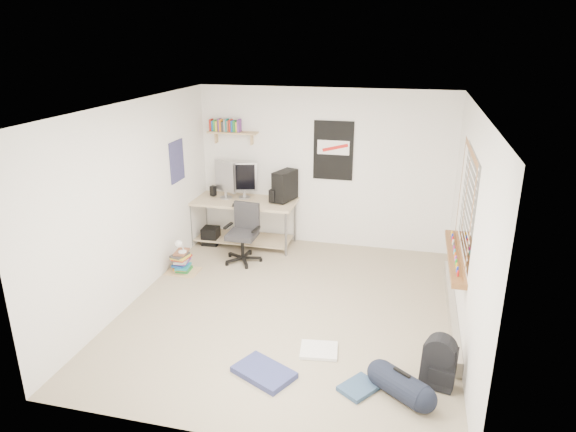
% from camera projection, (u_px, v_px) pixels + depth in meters
% --- Properties ---
extents(floor, '(4.00, 4.50, 0.01)m').
position_uv_depth(floor, '(290.00, 309.00, 6.42)').
color(floor, gray).
rests_on(floor, ground).
extents(ceiling, '(4.00, 4.50, 0.01)m').
position_uv_depth(ceiling, '(290.00, 106.00, 5.59)').
color(ceiling, white).
rests_on(ceiling, ground).
extents(back_wall, '(4.00, 0.01, 2.50)m').
position_uv_depth(back_wall, '(323.00, 169.00, 8.07)').
color(back_wall, silver).
rests_on(back_wall, ground).
extents(left_wall, '(0.01, 4.50, 2.50)m').
position_uv_depth(left_wall, '(135.00, 202.00, 6.46)').
color(left_wall, silver).
rests_on(left_wall, ground).
extents(right_wall, '(0.01, 4.50, 2.50)m').
position_uv_depth(right_wall, '(469.00, 229.00, 5.55)').
color(right_wall, silver).
rests_on(right_wall, ground).
extents(desk, '(1.84, 1.22, 0.77)m').
position_uv_depth(desk, '(243.00, 223.00, 8.30)').
color(desk, beige).
rests_on(desk, floor).
extents(monitor_left, '(0.44, 0.32, 0.49)m').
position_uv_depth(monitor_left, '(226.00, 182.00, 8.18)').
color(monitor_left, '#ACABB0').
rests_on(monitor_left, desk).
extents(monitor_right, '(0.44, 0.22, 0.47)m').
position_uv_depth(monitor_right, '(244.00, 183.00, 8.20)').
color(monitor_right, '#B0B0B5').
rests_on(monitor_right, desk).
extents(pc_tower, '(0.35, 0.49, 0.47)m').
position_uv_depth(pc_tower, '(285.00, 186.00, 8.04)').
color(pc_tower, black).
rests_on(pc_tower, desk).
extents(keyboard, '(0.38, 0.22, 0.02)m').
position_uv_depth(keyboard, '(244.00, 205.00, 7.85)').
color(keyboard, black).
rests_on(keyboard, desk).
extents(speaker_left, '(0.10, 0.10, 0.16)m').
position_uv_depth(speaker_left, '(213.00, 191.00, 8.31)').
color(speaker_left, black).
rests_on(speaker_left, desk).
extents(speaker_right, '(0.12, 0.12, 0.20)m').
position_uv_depth(speaker_right, '(273.00, 196.00, 7.98)').
color(speaker_right, black).
rests_on(speaker_right, desk).
extents(office_chair, '(0.64, 0.64, 0.89)m').
position_uv_depth(office_chair, '(242.00, 231.00, 7.61)').
color(office_chair, '#262628').
rests_on(office_chair, floor).
extents(wall_shelf, '(0.80, 0.22, 0.24)m').
position_uv_depth(wall_shelf, '(233.00, 132.00, 8.11)').
color(wall_shelf, tan).
rests_on(wall_shelf, back_wall).
extents(poster_back_wall, '(0.62, 0.03, 0.92)m').
position_uv_depth(poster_back_wall, '(333.00, 151.00, 7.91)').
color(poster_back_wall, black).
rests_on(poster_back_wall, back_wall).
extents(poster_left_wall, '(0.02, 0.42, 0.60)m').
position_uv_depth(poster_left_wall, '(177.00, 161.00, 7.47)').
color(poster_left_wall, navy).
rests_on(poster_left_wall, left_wall).
extents(window, '(0.10, 1.50, 1.26)m').
position_uv_depth(window, '(464.00, 203.00, 5.77)').
color(window, brown).
rests_on(window, right_wall).
extents(baseboard_heater, '(0.08, 2.50, 0.18)m').
position_uv_depth(baseboard_heater, '(452.00, 309.00, 6.23)').
color(baseboard_heater, '#B7B2A8').
rests_on(baseboard_heater, floor).
extents(backpack, '(0.37, 0.32, 0.42)m').
position_uv_depth(backpack, '(439.00, 366.00, 4.98)').
color(backpack, black).
rests_on(backpack, floor).
extents(duffel_bag, '(0.36, 0.36, 0.51)m').
position_uv_depth(duffel_bag, '(401.00, 384.00, 4.81)').
color(duffel_bag, black).
rests_on(duffel_bag, floor).
extents(tshirt, '(0.44, 0.39, 0.04)m').
position_uv_depth(tshirt, '(319.00, 350.00, 5.54)').
color(tshirt, silver).
rests_on(tshirt, floor).
extents(jeans_a, '(0.70, 0.61, 0.06)m').
position_uv_depth(jeans_a, '(264.00, 372.00, 5.16)').
color(jeans_a, navy).
rests_on(jeans_a, floor).
extents(jeans_b, '(0.43, 0.45, 0.05)m').
position_uv_depth(jeans_b, '(359.00, 387.00, 4.95)').
color(jeans_b, navy).
rests_on(jeans_b, floor).
extents(book_stack, '(0.47, 0.39, 0.31)m').
position_uv_depth(book_stack, '(183.00, 262.00, 7.38)').
color(book_stack, brown).
rests_on(book_stack, floor).
extents(desk_lamp, '(0.12, 0.20, 0.19)m').
position_uv_depth(desk_lamp, '(182.00, 248.00, 7.28)').
color(desk_lamp, white).
rests_on(desk_lamp, book_stack).
extents(subwoofer, '(0.27, 0.27, 0.29)m').
position_uv_depth(subwoofer, '(211.00, 236.00, 8.37)').
color(subwoofer, black).
rests_on(subwoofer, floor).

